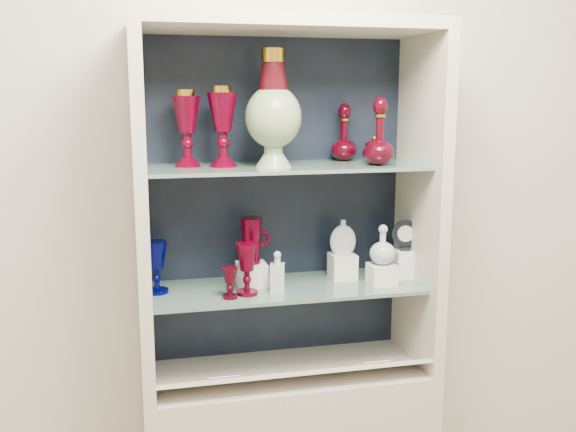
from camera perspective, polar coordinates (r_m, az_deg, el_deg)
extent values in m
cube|color=beige|center=(2.36, -1.22, 3.35)|extent=(3.50, 0.02, 2.80)
cube|color=black|center=(2.34, -1.06, 1.43)|extent=(0.98, 0.02, 1.15)
cube|color=beige|center=(2.10, -12.86, 0.12)|extent=(0.04, 0.40, 1.15)
cube|color=beige|center=(2.31, 11.68, 1.11)|extent=(0.04, 0.40, 1.15)
cube|color=beige|center=(2.13, 0.00, 16.59)|extent=(1.00, 0.40, 0.04)
cube|color=slate|center=(2.24, -0.12, -6.36)|extent=(0.92, 0.34, 0.01)
cube|color=slate|center=(2.15, -0.12, 4.39)|extent=(0.92, 0.34, 0.01)
cube|color=beige|center=(2.21, 0.67, -13.87)|extent=(0.92, 0.17, 0.09)
cube|color=white|center=(2.28, 7.62, -12.76)|extent=(0.10, 0.06, 0.03)
cube|color=white|center=(2.17, -5.82, -14.05)|extent=(0.10, 0.06, 0.03)
cube|color=silver|center=(2.23, -3.25, -5.20)|extent=(0.10, 0.10, 0.08)
cube|color=silver|center=(2.32, 4.87, -4.47)|extent=(0.09, 0.09, 0.09)
cube|color=silver|center=(2.27, 8.34, -5.13)|extent=(0.09, 0.09, 0.07)
cube|color=silver|center=(2.37, 10.31, -4.20)|extent=(0.08, 0.08, 0.10)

